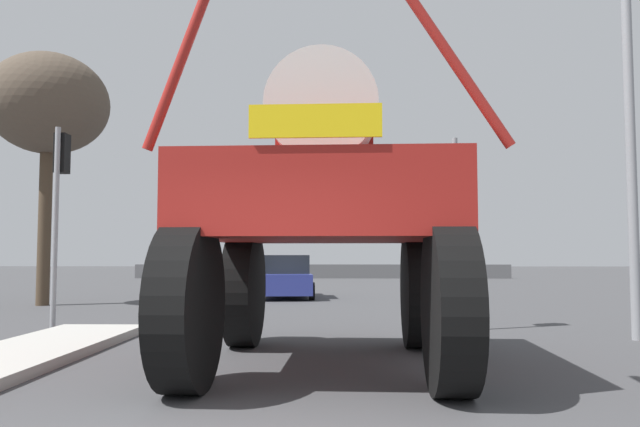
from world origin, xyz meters
The scene contains 8 objects.
ground_plane centered at (0.00, 18.00, 0.00)m, with size 120.00×120.00×0.00m, color #424244.
oversize_sprayer centered at (0.75, 4.36, 2.08)m, with size 4.11×5.54×4.73m.
sedan_ahead centered at (-0.87, 18.00, 0.71)m, with size 2.18×4.24×1.52m.
traffic_signal_near_left centered at (-4.90, 8.55, 3.06)m, with size 0.24×0.54×4.19m.
traffic_signal_near_right centered at (3.35, 8.55, 2.86)m, with size 0.24×0.54×3.92m.
streetlight_near_right centered at (6.47, 7.11, 5.11)m, with size 2.23×0.24×9.22m.
bare_tree_left centered at (-7.97, 14.39, 6.13)m, with size 3.65×3.65×7.75m.
roadside_barrier centered at (0.00, 36.25, 0.45)m, with size 24.46×0.24×0.90m, color #59595B.
Camera 1 is at (0.90, -4.28, 1.53)m, focal length 34.87 mm.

